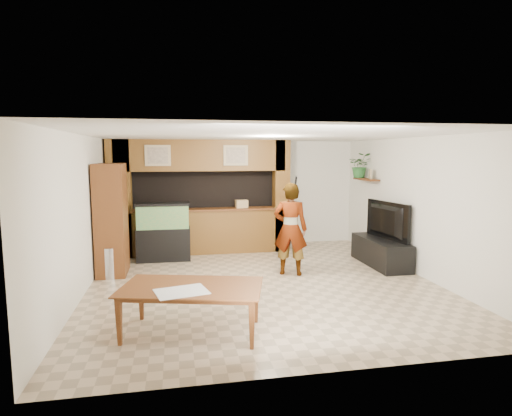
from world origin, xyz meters
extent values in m
plane|color=tan|center=(0.00, 0.00, 0.00)|extent=(6.50, 6.50, 0.00)
plane|color=white|center=(0.00, 0.00, 2.60)|extent=(6.50, 6.50, 0.00)
plane|color=silver|center=(0.00, 3.25, 1.30)|extent=(6.00, 0.00, 6.00)
plane|color=silver|center=(-3.00, 0.00, 1.30)|extent=(0.00, 6.50, 6.50)
plane|color=silver|center=(3.00, 0.00, 1.30)|extent=(0.00, 6.50, 6.50)
cube|color=brown|center=(-0.90, 2.45, 0.50)|extent=(3.80, 0.35, 1.00)
cube|color=brown|center=(-0.90, 2.45, 1.02)|extent=(3.80, 0.43, 0.04)
cube|color=brown|center=(-0.90, 2.45, 2.25)|extent=(3.80, 0.35, 0.70)
cube|color=brown|center=(-2.70, 2.45, 1.30)|extent=(0.50, 0.35, 2.60)
cube|color=brown|center=(0.95, 2.45, 1.30)|extent=(0.35, 0.35, 2.60)
cube|color=black|center=(-0.90, 3.00, 1.45)|extent=(4.20, 0.45, 0.85)
cube|color=tan|center=(-1.85, 2.26, 2.25)|extent=(0.55, 0.03, 0.45)
cube|color=tan|center=(-1.85, 2.24, 2.25)|extent=(0.43, 0.01, 0.35)
cube|color=tan|center=(-0.15, 2.26, 2.25)|extent=(0.55, 0.03, 0.45)
cube|color=tan|center=(-0.15, 2.24, 2.25)|extent=(0.43, 0.01, 0.35)
cylinder|color=black|center=(-2.97, 1.00, 1.90)|extent=(0.04, 0.25, 0.25)
cylinder|color=white|center=(-2.94, 1.00, 1.90)|extent=(0.01, 0.21, 0.21)
cube|color=brown|center=(2.85, 1.95, 1.70)|extent=(0.25, 0.90, 0.04)
cube|color=brown|center=(-2.70, 1.09, 1.05)|extent=(0.53, 0.86, 2.11)
cylinder|color=#B2B2B7|center=(-2.71, 0.80, 0.29)|extent=(0.32, 0.32, 0.58)
cube|color=black|center=(-1.77, 1.95, 0.35)|extent=(1.13, 0.42, 0.71)
cube|color=#2F7748|center=(-1.77, 1.95, 0.95)|extent=(1.08, 0.40, 0.49)
cube|color=black|center=(-1.77, 1.95, 1.22)|extent=(1.13, 0.42, 0.06)
cube|color=black|center=(2.65, 0.73, 0.27)|extent=(0.60, 1.63, 0.54)
imported|color=black|center=(2.65, 0.73, 0.93)|extent=(0.38, 1.35, 0.77)
cube|color=tan|center=(2.85, 1.75, 1.83)|extent=(0.07, 0.17, 0.22)
imported|color=#245B27|center=(2.82, 2.23, 2.01)|extent=(0.66, 0.62, 0.58)
imported|color=tan|center=(0.62, 0.41, 0.88)|extent=(0.75, 0.63, 1.76)
cylinder|color=black|center=(0.67, 0.25, 1.81)|extent=(0.04, 0.11, 0.17)
imported|color=brown|center=(-1.33, -2.00, 0.31)|extent=(1.96, 1.39, 0.62)
cube|color=silver|center=(-1.45, -2.18, 0.63)|extent=(0.70, 0.58, 0.01)
cube|color=tan|center=(0.01, 2.45, 1.13)|extent=(0.30, 0.22, 0.18)
camera|label=1|loc=(-1.50, -7.28, 2.29)|focal=30.00mm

